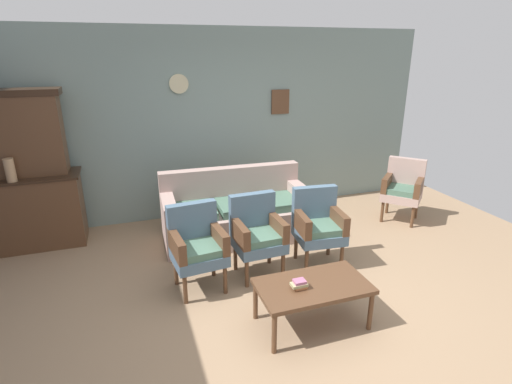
% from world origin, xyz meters
% --- Properties ---
extents(ground_plane, '(7.68, 7.68, 0.00)m').
position_xyz_m(ground_plane, '(0.00, 0.00, 0.00)').
color(ground_plane, '#997A5B').
extents(wall_back_with_decor, '(6.40, 0.09, 2.70)m').
position_xyz_m(wall_back_with_decor, '(0.00, 2.63, 1.35)').
color(wall_back_with_decor, gray).
rests_on(wall_back_with_decor, ground).
extents(side_cabinet, '(1.16, 0.55, 0.93)m').
position_xyz_m(side_cabinet, '(-2.55, 2.25, 0.47)').
color(side_cabinet, brown).
rests_on(side_cabinet, ground).
extents(cabinet_upper_hutch, '(0.99, 0.38, 1.03)m').
position_xyz_m(cabinet_upper_hutch, '(-2.55, 2.33, 1.45)').
color(cabinet_upper_hutch, brown).
rests_on(cabinet_upper_hutch, side_cabinet).
extents(vase_on_cabinet, '(0.11, 0.11, 0.28)m').
position_xyz_m(vase_on_cabinet, '(-2.69, 2.07, 1.07)').
color(vase_on_cabinet, tan).
rests_on(vase_on_cabinet, side_cabinet).
extents(floral_couch, '(1.93, 0.86, 0.90)m').
position_xyz_m(floral_couch, '(-0.09, 1.65, 0.33)').
color(floral_couch, tan).
rests_on(floral_couch, ground).
extents(armchair_near_cabinet, '(0.57, 0.54, 0.90)m').
position_xyz_m(armchair_near_cabinet, '(-0.80, 0.62, 0.50)').
color(armchair_near_cabinet, slate).
rests_on(armchair_near_cabinet, ground).
extents(armchair_near_couch_end, '(0.54, 0.51, 0.90)m').
position_xyz_m(armchair_near_couch_end, '(-0.12, 0.69, 0.50)').
color(armchair_near_couch_end, slate).
rests_on(armchair_near_couch_end, ground).
extents(armchair_row_middle, '(0.57, 0.54, 0.90)m').
position_xyz_m(armchair_row_middle, '(0.62, 0.68, 0.50)').
color(armchair_row_middle, slate).
rests_on(armchair_row_middle, ground).
extents(wingback_chair_by_fireplace, '(0.71, 0.71, 0.90)m').
position_xyz_m(wingback_chair_by_fireplace, '(2.39, 1.44, 0.50)').
color(wingback_chair_by_fireplace, tan).
rests_on(wingback_chair_by_fireplace, ground).
extents(coffee_table, '(1.00, 0.56, 0.42)m').
position_xyz_m(coffee_table, '(0.06, -0.32, 0.38)').
color(coffee_table, brown).
rests_on(coffee_table, ground).
extents(book_stack_on_table, '(0.14, 0.11, 0.08)m').
position_xyz_m(book_stack_on_table, '(-0.09, -0.34, 0.46)').
color(book_stack_on_table, '#C47A4A').
rests_on(book_stack_on_table, coffee_table).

